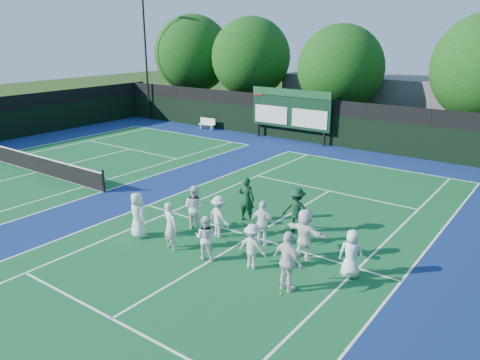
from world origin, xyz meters
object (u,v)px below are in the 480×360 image
Objects in this scene: scoreboard at (290,109)px; bench at (207,123)px; tennis_net at (36,163)px; coach_left at (246,199)px.

scoreboard reaches higher than bench.
bench is at bearing 90.83° from tennis_net.
bench is 18.63m from coach_left.
tennis_net is 12.99m from coach_left.
coach_left is at bearing -45.14° from bench.
tennis_net is 6.27× the size of coach_left.
tennis_net is at bearing -115.60° from scoreboard.
scoreboard reaches higher than tennis_net.
scoreboard is 4.34× the size of bench.
coach_left is (12.93, 1.16, 0.41)m from tennis_net.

